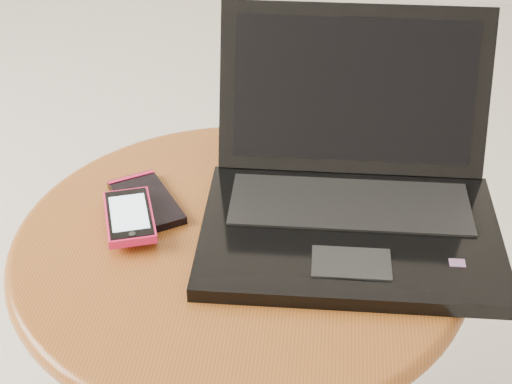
# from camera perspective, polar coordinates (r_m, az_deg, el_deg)

# --- Properties ---
(table) EXTENTS (0.56, 0.56, 0.44)m
(table) POSITION_cam_1_polar(r_m,az_deg,el_deg) (1.02, -1.16, -7.51)
(table) COLOR maroon
(table) RESTS_ON ground
(laptop) EXTENTS (0.36, 0.33, 0.22)m
(laptop) POSITION_cam_1_polar(r_m,az_deg,el_deg) (0.97, 6.89, 0.11)
(laptop) COLOR black
(laptop) RESTS_ON table
(phone_black) EXTENTS (0.12, 0.14, 0.01)m
(phone_black) POSITION_cam_1_polar(r_m,az_deg,el_deg) (1.01, -7.97, -0.70)
(phone_black) COLOR black
(phone_black) RESTS_ON table
(phone_pink) EXTENTS (0.09, 0.12, 0.01)m
(phone_pink) POSITION_cam_1_polar(r_m,az_deg,el_deg) (0.97, -9.16, -1.75)
(phone_pink) COLOR #EA1B53
(phone_pink) RESTS_ON phone_black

